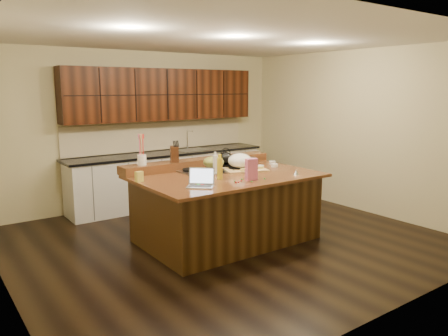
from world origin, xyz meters
TOP-DOWN VIEW (x-y plane):
  - room at (0.00, 0.00)m, footprint 5.52×5.02m
  - island at (0.00, 0.00)m, footprint 2.40×1.60m
  - back_ledge at (0.00, 0.70)m, footprint 2.40×0.30m
  - cooktop at (0.00, 0.30)m, footprint 0.92×0.52m
  - back_counter at (0.30, 2.23)m, footprint 3.70×0.66m
  - kettle at (0.30, 0.43)m, footprint 0.26×0.26m
  - green_bowl at (0.00, 0.30)m, footprint 0.32×0.32m
  - laptop at (-0.66, -0.41)m, footprint 0.39×0.39m
  - oil_bottle at (-0.24, -0.20)m, footprint 0.08×0.08m
  - vinegar_bottle at (-0.09, 0.13)m, footprint 0.08×0.08m
  - wooden_tray at (0.36, 0.14)m, footprint 0.68×0.58m
  - ramekin_a at (0.92, 0.05)m, footprint 0.13×0.13m
  - ramekin_b at (0.67, 0.08)m, footprint 0.10×0.10m
  - ramekin_c at (1.05, 0.25)m, footprint 0.12×0.12m
  - strainer_bowl at (0.72, 0.39)m, footprint 0.30×0.30m
  - kitchen_timer at (0.75, -0.57)m, footprint 0.11×0.11m
  - pink_bag at (0.04, -0.48)m, footprint 0.16×0.10m
  - candy_plate at (-0.65, -0.37)m, footprint 0.22×0.22m
  - package_box at (-1.15, 0.26)m, footprint 0.10×0.08m
  - utensil_crock at (-0.90, 0.70)m, footprint 0.15×0.15m
  - knife_block at (-0.40, 0.70)m, footprint 0.17×0.21m
  - gumdrop_0 at (-0.19, -0.52)m, footprint 0.02×0.02m
  - gumdrop_1 at (-0.05, -0.41)m, footprint 0.02×0.02m
  - gumdrop_2 at (0.19, -0.41)m, footprint 0.02×0.02m
  - gumdrop_3 at (-0.03, -0.59)m, footprint 0.02×0.02m
  - gumdrop_4 at (-0.21, -0.49)m, footprint 0.02×0.02m
  - gumdrop_5 at (0.21, -0.55)m, footprint 0.02×0.02m
  - gumdrop_6 at (-0.11, -0.48)m, footprint 0.02×0.02m
  - gumdrop_7 at (-0.20, -0.46)m, footprint 0.02×0.02m
  - gumdrop_8 at (0.17, -0.41)m, footprint 0.02×0.02m
  - gumdrop_9 at (0.12, -0.38)m, footprint 0.02×0.02m
  - gumdrop_10 at (0.05, -0.47)m, footprint 0.02×0.02m
  - gumdrop_11 at (0.15, -0.48)m, footprint 0.02×0.02m
  - gumdrop_12 at (-0.22, -0.51)m, footprint 0.02×0.02m

SIDE VIEW (x-z plane):
  - island at x=0.00m, z-range 0.00..0.92m
  - candy_plate at x=-0.65m, z-range 0.92..0.93m
  - gumdrop_0 at x=-0.19m, z-range 0.92..0.94m
  - gumdrop_1 at x=-0.05m, z-range 0.92..0.94m
  - gumdrop_2 at x=0.19m, z-range 0.92..0.94m
  - gumdrop_3 at x=-0.03m, z-range 0.92..0.94m
  - gumdrop_4 at x=-0.21m, z-range 0.92..0.94m
  - gumdrop_5 at x=0.21m, z-range 0.92..0.94m
  - gumdrop_6 at x=-0.11m, z-range 0.92..0.94m
  - gumdrop_7 at x=-0.20m, z-range 0.92..0.94m
  - gumdrop_8 at x=0.17m, z-range 0.92..0.94m
  - gumdrop_9 at x=0.12m, z-range 0.92..0.94m
  - gumdrop_10 at x=0.05m, z-range 0.92..0.94m
  - gumdrop_11 at x=0.15m, z-range 0.92..0.94m
  - gumdrop_12 at x=-0.22m, z-range 0.92..0.94m
  - cooktop at x=0.00m, z-range 0.91..0.96m
  - ramekin_a at x=0.92m, z-range 0.92..0.96m
  - ramekin_b at x=0.67m, z-range 0.92..0.96m
  - ramekin_c at x=1.05m, z-range 0.92..0.96m
  - kitchen_timer at x=0.75m, z-range 0.92..0.99m
  - strainer_bowl at x=0.72m, z-range 0.92..1.01m
  - laptop at x=-0.66m, z-range 0.87..1.08m
  - back_ledge at x=0.00m, z-range 0.92..1.04m
  - back_counter at x=0.30m, z-range -0.22..2.18m
  - package_box at x=-1.15m, z-range 0.92..1.05m
  - wooden_tray at x=0.36m, z-range 0.91..1.14m
  - vinegar_bottle at x=-0.09m, z-range 0.92..1.17m
  - green_bowl at x=0.00m, z-range 0.97..1.13m
  - oil_bottle at x=-0.24m, z-range 0.92..1.19m
  - kettle at x=0.30m, z-range 0.97..1.15m
  - pink_bag at x=0.04m, z-range 0.92..1.19m
  - utensil_crock at x=-0.90m, z-range 1.04..1.18m
  - knife_block at x=-0.40m, z-range 1.04..1.26m
  - room at x=0.00m, z-range -0.01..2.71m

